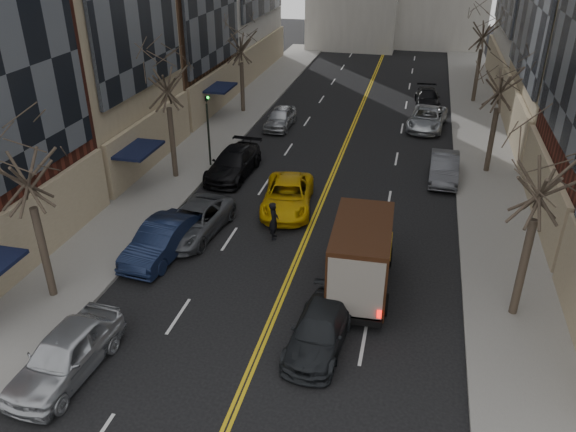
% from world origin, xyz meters
% --- Properties ---
extents(sidewalk_left, '(4.00, 66.00, 0.15)m').
position_xyz_m(sidewalk_left, '(-9.00, 27.00, 0.07)').
color(sidewalk_left, slate).
rests_on(sidewalk_left, ground).
extents(sidewalk_right, '(4.00, 66.00, 0.15)m').
position_xyz_m(sidewalk_right, '(9.00, 27.00, 0.07)').
color(sidewalk_right, slate).
rests_on(sidewalk_right, ground).
extents(tree_lf_near, '(3.20, 3.20, 8.41)m').
position_xyz_m(tree_lf_near, '(-8.80, 8.00, 6.24)').
color(tree_lf_near, '#382D23').
rests_on(tree_lf_near, sidewalk_left).
extents(tree_lf_mid, '(3.20, 3.20, 8.91)m').
position_xyz_m(tree_lf_mid, '(-8.80, 20.00, 6.60)').
color(tree_lf_mid, '#382D23').
rests_on(tree_lf_mid, sidewalk_left).
extents(tree_lf_far, '(3.20, 3.20, 8.12)m').
position_xyz_m(tree_lf_far, '(-8.80, 33.00, 6.02)').
color(tree_lf_far, '#382D23').
rests_on(tree_lf_far, sidewalk_left).
extents(tree_rt_near, '(3.20, 3.20, 8.71)m').
position_xyz_m(tree_rt_near, '(8.80, 11.00, 6.45)').
color(tree_rt_near, '#382D23').
rests_on(tree_rt_near, sidewalk_right).
extents(tree_rt_mid, '(3.20, 3.20, 8.32)m').
position_xyz_m(tree_rt_mid, '(8.80, 25.00, 6.17)').
color(tree_rt_mid, '#382D23').
rests_on(tree_rt_mid, sidewalk_right).
extents(tree_rt_far, '(3.20, 3.20, 9.11)m').
position_xyz_m(tree_rt_far, '(8.80, 40.00, 6.74)').
color(tree_rt_far, '#382D23').
rests_on(tree_rt_far, sidewalk_right).
extents(traffic_signal, '(0.29, 0.26, 4.70)m').
position_xyz_m(traffic_signal, '(-7.39, 22.00, 2.82)').
color(traffic_signal, black).
rests_on(traffic_signal, sidewalk_left).
extents(ups_truck, '(2.53, 5.87, 3.17)m').
position_xyz_m(ups_truck, '(2.94, 11.46, 1.60)').
color(ups_truck, black).
rests_on(ups_truck, ground).
extents(observer_sedan, '(2.16, 4.60, 1.30)m').
position_xyz_m(observer_sedan, '(1.99, 7.66, 0.65)').
color(observer_sedan, black).
rests_on(observer_sedan, ground).
extents(taxi, '(3.11, 5.54, 1.46)m').
position_xyz_m(taxi, '(-1.57, 17.70, 0.73)').
color(taxi, '#D7A609').
rests_on(taxi, ground).
extents(pedestrian, '(0.57, 0.75, 1.86)m').
position_xyz_m(pedestrian, '(-1.47, 14.56, 0.93)').
color(pedestrian, black).
rests_on(pedestrian, ground).
extents(parked_lf_a, '(2.20, 4.85, 1.61)m').
position_xyz_m(parked_lf_a, '(-5.79, 4.35, 0.81)').
color(parked_lf_a, '#B7BABF').
rests_on(parked_lf_a, ground).
extents(parked_lf_b, '(2.16, 4.95, 1.58)m').
position_xyz_m(parked_lf_b, '(-5.89, 11.90, 0.79)').
color(parked_lf_b, '#0F1832').
rests_on(parked_lf_b, ground).
extents(parked_lf_c, '(2.88, 5.33, 1.42)m').
position_xyz_m(parked_lf_c, '(-5.24, 14.07, 0.71)').
color(parked_lf_c, '#494B50').
rests_on(parked_lf_c, ground).
extents(parked_lf_d, '(2.38, 5.40, 1.54)m').
position_xyz_m(parked_lf_d, '(-5.65, 21.17, 0.77)').
color(parked_lf_d, black).
rests_on(parked_lf_d, ground).
extents(parked_lf_e, '(1.75, 4.28, 1.45)m').
position_xyz_m(parked_lf_e, '(-5.10, 30.19, 0.73)').
color(parked_lf_e, '#ACAFB4').
rests_on(parked_lf_e, ground).
extents(parked_rt_a, '(1.66, 4.53, 1.48)m').
position_xyz_m(parked_rt_a, '(6.30, 23.38, 0.74)').
color(parked_rt_a, '#4A4C52').
rests_on(parked_rt_a, ground).
extents(parked_rt_b, '(3.06, 5.51, 1.46)m').
position_xyz_m(parked_rt_b, '(5.19, 32.52, 0.73)').
color(parked_rt_b, '#B6BBBF').
rests_on(parked_rt_b, ground).
extents(parked_rt_c, '(2.18, 4.71, 1.33)m').
position_xyz_m(parked_rt_c, '(5.10, 38.06, 0.67)').
color(parked_rt_c, black).
rests_on(parked_rt_c, ground).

